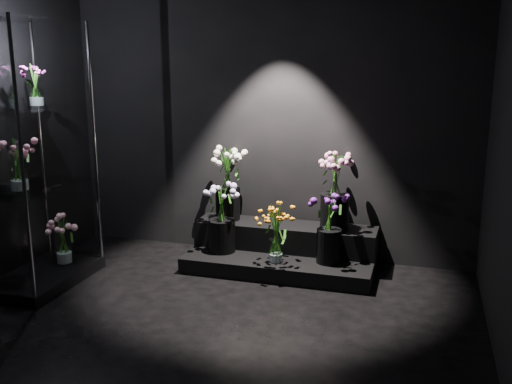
% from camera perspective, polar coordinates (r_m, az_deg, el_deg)
% --- Properties ---
extents(floor, '(4.00, 4.00, 0.00)m').
position_cam_1_polar(floor, '(4.12, -6.56, -14.81)').
color(floor, black).
rests_on(floor, ground).
extents(wall_back, '(4.00, 0.00, 4.00)m').
position_cam_1_polar(wall_back, '(5.55, 1.21, 7.76)').
color(wall_back, black).
rests_on(wall_back, floor).
extents(display_riser, '(1.73, 0.77, 0.38)m').
position_cam_1_polar(display_riser, '(5.43, 2.66, -5.81)').
color(display_riser, black).
rests_on(display_riser, floor).
extents(display_case, '(0.61, 1.02, 2.24)m').
position_cam_1_polar(display_case, '(5.13, -21.42, 3.28)').
color(display_case, black).
rests_on(display_case, floor).
extents(bouquet_orange_bells, '(0.35, 0.35, 0.52)m').
position_cam_1_polar(bouquet_orange_bells, '(5.08, 2.00, -4.11)').
color(bouquet_orange_bells, white).
rests_on(bouquet_orange_bells, display_riser).
extents(bouquet_lilac, '(0.43, 0.43, 0.65)m').
position_cam_1_polar(bouquet_lilac, '(5.34, -3.47, -2.23)').
color(bouquet_lilac, black).
rests_on(bouquet_lilac, display_riser).
extents(bouquet_purple, '(0.34, 0.34, 0.63)m').
position_cam_1_polar(bouquet_purple, '(5.08, 7.36, -3.10)').
color(bouquet_purple, black).
rests_on(bouquet_purple, display_riser).
extents(bouquet_cream_roses, '(0.42, 0.42, 0.71)m').
position_cam_1_polar(bouquet_cream_roses, '(5.53, -2.87, 1.37)').
color(bouquet_cream_roses, black).
rests_on(bouquet_cream_roses, display_riser).
extents(bouquet_pink_roses, '(0.39, 0.39, 0.71)m').
position_cam_1_polar(bouquet_pink_roses, '(5.26, 7.94, 0.62)').
color(bouquet_pink_roses, black).
rests_on(bouquet_pink_roses, display_riser).
extents(bouquet_case_pink, '(0.30, 0.30, 0.42)m').
position_cam_1_polar(bouquet_case_pink, '(5.03, -22.72, 2.64)').
color(bouquet_case_pink, white).
rests_on(bouquet_case_pink, display_case).
extents(bouquet_case_magenta, '(0.27, 0.27, 0.34)m').
position_cam_1_polar(bouquet_case_magenta, '(5.22, -21.22, 10.01)').
color(bouquet_case_magenta, white).
rests_on(bouquet_case_magenta, display_case).
extents(bouquet_case_base_pink, '(0.32, 0.32, 0.43)m').
position_cam_1_polar(bouquet_case_base_pink, '(5.48, -18.75, -4.39)').
color(bouquet_case_base_pink, white).
rests_on(bouquet_case_base_pink, display_case).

